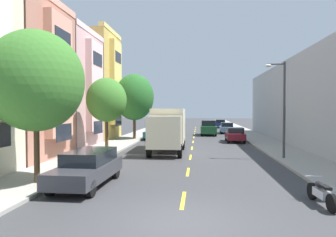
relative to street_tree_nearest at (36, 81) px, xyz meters
name	(u,v)px	position (x,y,z in m)	size (l,w,h in m)	color
ground_plane	(194,135)	(6.40, 26.55, -4.52)	(160.00, 160.00, 0.00)	#38383A
sidewalk_left	(137,136)	(-0.70, 24.55, -4.45)	(3.20, 120.00, 0.14)	#99968E
sidewalk_right	(253,137)	(13.50, 24.55, -4.45)	(3.20, 120.00, 0.14)	#99968E
lane_centerline_dashes	(193,139)	(6.40, 21.05, -4.51)	(0.14, 47.20, 0.01)	yellow
townhouse_third_rose	(24,91)	(-8.52, 13.16, 0.40)	(13.26, 6.53, 10.25)	#CC9E9E
townhouse_fourth_mustard	(62,87)	(-8.15, 19.89, 1.25)	(12.52, 6.53, 11.94)	tan
street_tree_nearest	(36,81)	(0.00, 0.00, 0.00)	(4.09, 4.09, 6.55)	#47331E
street_tree_second	(106,100)	(0.00, 9.99, -0.50)	(3.04, 3.04, 5.56)	#47331E
street_tree_third	(134,97)	(0.00, 19.98, 0.13)	(4.23, 4.23, 7.03)	#47331E
street_lamp	(282,102)	(12.34, 7.97, -0.71)	(1.35, 0.28, 6.27)	#38383D
delivery_box_truck	(168,127)	(4.60, 11.13, -2.61)	(2.48, 7.47, 3.36)	beige
parked_hatchback_sky	(227,128)	(10.83, 30.09, -3.76)	(1.83, 4.04, 1.50)	#7A9EC6
parked_wagon_white	(168,125)	(2.08, 36.01, -3.71)	(1.85, 4.71, 1.50)	silver
parked_hatchback_burgundy	(235,135)	(10.63, 18.78, -3.76)	(1.79, 4.02, 1.50)	maroon
parked_wagon_navy	(220,123)	(10.87, 43.39, -3.71)	(1.96, 4.75, 1.50)	navy
parked_sedan_teal	(155,132)	(2.09, 21.00, -3.77)	(1.89, 4.53, 1.43)	#195B60
parked_wagon_charcoal	(88,167)	(2.17, 0.27, -3.71)	(1.93, 4.74, 1.50)	#333338
moving_forest_sedan	(208,128)	(8.20, 26.92, -3.53)	(1.95, 4.80, 1.93)	#194C28
parked_motorcycle	(321,194)	(11.15, -1.60, -4.11)	(0.62, 2.05, 0.90)	black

